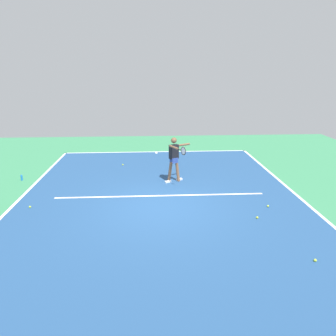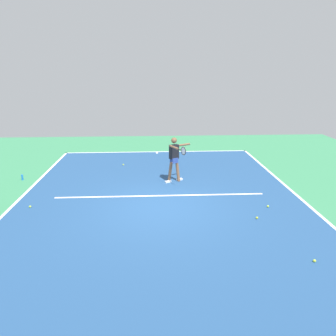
{
  "view_description": "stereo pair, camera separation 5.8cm",
  "coord_description": "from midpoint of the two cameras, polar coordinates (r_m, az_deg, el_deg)",
  "views": [
    {
      "loc": [
        0.3,
        9.08,
        4.09
      ],
      "look_at": [
        -0.28,
        -1.15,
        0.9
      ],
      "focal_mm": 33.8,
      "sensor_mm": 36.0,
      "label": 1
    },
    {
      "loc": [
        0.24,
        9.08,
        4.09
      ],
      "look_at": [
        -0.28,
        -1.15,
        0.9
      ],
      "focal_mm": 33.8,
      "sensor_mm": 36.0,
      "label": 2
    }
  ],
  "objects": [
    {
      "name": "ground_plane",
      "position": [
        9.97,
        -1.13,
        -6.95
      ],
      "size": [
        22.12,
        22.12,
        0.0
      ],
      "primitive_type": "plane",
      "color": "#388456"
    },
    {
      "name": "court_surface",
      "position": [
        9.96,
        -1.13,
        -6.94
      ],
      "size": [
        9.42,
        13.93,
        0.0
      ],
      "primitive_type": "cube",
      "color": "navy",
      "rests_on": "ground_plane"
    },
    {
      "name": "court_line_baseline_near",
      "position": [
        16.51,
        -1.91,
        2.95
      ],
      "size": [
        9.42,
        0.1,
        0.01
      ],
      "primitive_type": "cube",
      "color": "white",
      "rests_on": "ground_plane"
    },
    {
      "name": "court_line_sideline_left",
      "position": [
        11.12,
        23.79,
        -5.84
      ],
      "size": [
        0.1,
        13.93,
        0.01
      ],
      "primitive_type": "cube",
      "color": "white",
      "rests_on": "ground_plane"
    },
    {
      "name": "court_line_sideline_right",
      "position": [
        10.88,
        -26.66,
        -6.72
      ],
      "size": [
        0.1,
        13.93,
        0.01
      ],
      "primitive_type": "cube",
      "color": "white",
      "rests_on": "ground_plane"
    },
    {
      "name": "court_line_service",
      "position": [
        10.77,
        -1.28,
        -5.01
      ],
      "size": [
        7.07,
        0.1,
        0.01
      ],
      "primitive_type": "cube",
      "color": "white",
      "rests_on": "ground_plane"
    },
    {
      "name": "court_line_centre_mark",
      "position": [
        16.32,
        -1.9,
        2.78
      ],
      "size": [
        0.1,
        0.3,
        0.01
      ],
      "primitive_type": "cube",
      "color": "white",
      "rests_on": "ground_plane"
    },
    {
      "name": "tennis_player",
      "position": [
        11.81,
        1.34,
        2.03
      ],
      "size": [
        0.99,
        1.36,
        1.72
      ],
      "rotation": [
        0.0,
        0.0,
        0.49
      ],
      "color": "brown",
      "rests_on": "ground_plane"
    },
    {
      "name": "tennis_ball_by_baseline",
      "position": [
        14.28,
        -7.96,
        0.61
      ],
      "size": [
        0.07,
        0.07,
        0.07
      ],
      "primitive_type": "sphere",
      "color": "#CCE033",
      "rests_on": "ground_plane"
    },
    {
      "name": "tennis_ball_near_service_line",
      "position": [
        9.53,
        15.91,
        -8.63
      ],
      "size": [
        0.07,
        0.07,
        0.07
      ],
      "primitive_type": "sphere",
      "color": "yellow",
      "rests_on": "ground_plane"
    },
    {
      "name": "tennis_ball_centre_court",
      "position": [
        10.38,
        17.73,
        -6.6
      ],
      "size": [
        0.07,
        0.07,
        0.07
      ],
      "primitive_type": "sphere",
      "color": "#C6E53D",
      "rests_on": "ground_plane"
    },
    {
      "name": "tennis_ball_by_sideline",
      "position": [
        8.02,
        25.11,
        -14.92
      ],
      "size": [
        0.07,
        0.07,
        0.07
      ],
      "primitive_type": "sphere",
      "color": "#C6E53D",
      "rests_on": "ground_plane"
    },
    {
      "name": "tennis_ball_near_player",
      "position": [
        10.75,
        -23.48,
        -6.4
      ],
      "size": [
        0.07,
        0.07,
        0.07
      ],
      "primitive_type": "sphere",
      "color": "#C6E53D",
      "rests_on": "ground_plane"
    },
    {
      "name": "water_bottle",
      "position": [
        13.46,
        -24.68,
        -1.55
      ],
      "size": [
        0.07,
        0.07,
        0.22
      ],
      "primitive_type": "cylinder",
      "color": "blue",
      "rests_on": "ground_plane"
    }
  ]
}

